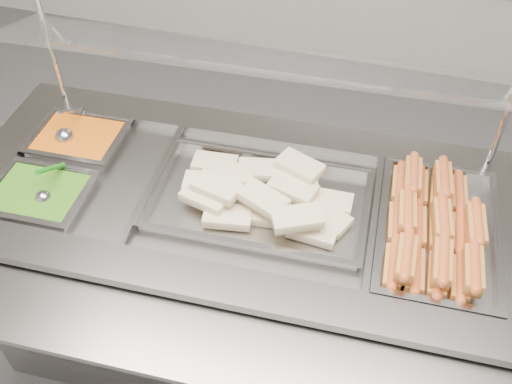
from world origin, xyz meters
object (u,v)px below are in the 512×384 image
(pan_hotdogs, at_px, (435,237))
(steam_counter, at_px, (243,277))
(pan_wraps, at_px, (259,203))
(ladle, at_px, (65,136))
(serving_spoon, at_px, (45,193))
(sneeze_guard, at_px, (257,61))

(pan_hotdogs, bearing_deg, steam_counter, -177.23)
(steam_counter, height_order, pan_wraps, pan_wraps)
(ladle, bearing_deg, serving_spoon, -73.21)
(pan_hotdogs, distance_m, pan_wraps, 0.53)
(sneeze_guard, distance_m, pan_hotdogs, 0.73)
(sneeze_guard, distance_m, ladle, 0.73)
(steam_counter, height_order, sneeze_guard, sneeze_guard)
(steam_counter, relative_size, ladle, 9.83)
(pan_wraps, bearing_deg, serving_spoon, -164.71)
(steam_counter, distance_m, pan_wraps, 0.40)
(serving_spoon, bearing_deg, steam_counter, 16.47)
(ladle, xyz_separation_m, serving_spoon, (0.08, -0.26, 0.00))
(steam_counter, height_order, serving_spoon, serving_spoon)
(pan_wraps, height_order, ladle, ladle)
(sneeze_guard, distance_m, pan_wraps, 0.42)
(pan_wraps, bearing_deg, sneeze_guard, 108.12)
(sneeze_guard, bearing_deg, steam_counter, -87.22)
(sneeze_guard, bearing_deg, serving_spoon, -146.30)
(pan_hotdogs, height_order, serving_spoon, serving_spoon)
(sneeze_guard, height_order, ladle, sneeze_guard)
(ladle, distance_m, serving_spoon, 0.27)
(pan_wraps, bearing_deg, steam_counter, -177.23)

